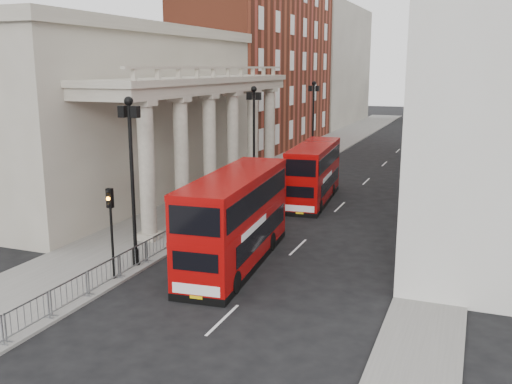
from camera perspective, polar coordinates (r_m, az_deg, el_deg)
name	(u,v)px	position (r m, az deg, el deg)	size (l,w,h in m)	color
ground	(97,298)	(26.05, -15.62, -10.15)	(260.00, 260.00, 0.00)	black
sidewalk_west	(270,174)	(53.07, 1.37, 1.83)	(6.00, 140.00, 0.12)	slate
sidewalk_east	(457,187)	(49.99, 19.43, 0.46)	(3.00, 140.00, 0.12)	slate
kerb	(300,176)	(52.15, 4.42, 1.62)	(0.20, 140.00, 0.14)	slate
portico_building	(124,118)	(45.04, -13.06, 7.25)	(9.00, 28.00, 12.00)	gray
brick_building	(263,57)	(71.67, 0.71, 13.36)	(9.00, 32.00, 22.00)	maroon
west_building_far	(328,66)	(102.21, 7.23, 12.42)	(9.00, 30.00, 20.00)	gray
east_building	(503,32)	(51.09, 23.44, 14.45)	(8.00, 55.00, 25.00)	beige
monument_column	(435,32)	(111.54, 17.45, 15.03)	(8.00, 8.00, 54.20)	#60605E
lamp_post_south	(132,170)	(28.16, -12.31, 2.14)	(1.05, 0.44, 8.32)	black
lamp_post_mid	(254,135)	(42.25, -0.21, 5.77)	(1.05, 0.44, 8.32)	black
lamp_post_north	(313,117)	(57.36, 5.75, 7.45)	(1.05, 0.44, 8.32)	black
traffic_light	(111,217)	(26.87, -14.33, -2.40)	(0.28, 0.33, 4.30)	black
crowd_barriers	(119,266)	(27.68, -13.51, -7.19)	(0.50, 18.75, 1.10)	gray
bus_near	(236,217)	(28.54, -2.04, -2.56)	(3.54, 10.94, 4.64)	#930706
bus_far	(314,172)	(42.25, 5.81, 2.01)	(3.24, 10.00, 4.24)	#970707
pedestrian_a	(187,201)	(39.12, -6.89, -0.86)	(0.56, 0.36, 1.52)	black
pedestrian_b	(196,191)	(42.04, -6.03, 0.10)	(0.75, 0.58, 1.53)	black
pedestrian_c	(211,188)	(42.60, -4.48, 0.37)	(0.80, 0.52, 1.64)	black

